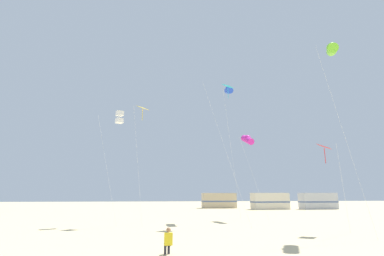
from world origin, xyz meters
TOP-DOWN VIEW (x-y plane):
  - kite_flyer_standing at (-1.61, 6.71)m, footprint 0.37×0.53m
  - kite_tube_magenta at (7.49, 23.12)m, footprint 2.77×2.69m
  - kite_diamond_gold at (-3.72, 19.29)m, footprint 1.42×1.42m
  - kite_box_white at (-5.84, 19.85)m, footprint 2.39×2.27m
  - kite_diamond_cyan at (4.18, 18.21)m, footprint 3.50×3.20m
  - kite_tube_blue at (5.47, 22.78)m, footprint 1.47×2.56m
  - kite_tube_lime at (10.24, 11.00)m, footprint 2.46×2.76m
  - kite_diamond_scarlet at (9.74, 12.44)m, footprint 1.93×1.93m
  - rv_van_tan at (9.64, 48.85)m, footprint 6.48×2.44m
  - rv_van_cream at (17.49, 43.04)m, footprint 6.61×2.85m
  - rv_van_silver at (26.22, 42.68)m, footprint 6.58×2.76m

SIDE VIEW (x-z plane):
  - kite_flyer_standing at x=-1.61m, z-range 0.03..1.19m
  - rv_van_tan at x=9.64m, z-range -0.01..2.79m
  - rv_van_cream at x=17.49m, z-range -0.01..2.79m
  - rv_van_silver at x=26.22m, z-range -0.01..2.79m
  - kite_diamond_scarlet at x=9.74m, z-range 2.66..8.78m
  - kite_tube_magenta at x=7.49m, z-range 3.85..12.95m
  - kite_box_white at x=-5.84m, z-range 4.51..14.70m
  - kite_diamond_gold at x=-3.72m, z-range 4.66..15.30m
  - kite_diamond_cyan at x=4.18m, z-range 5.54..18.33m
  - kite_tube_lime at x=10.24m, z-range 6.08..19.65m
  - kite_tube_blue at x=5.47m, z-range 6.59..21.18m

